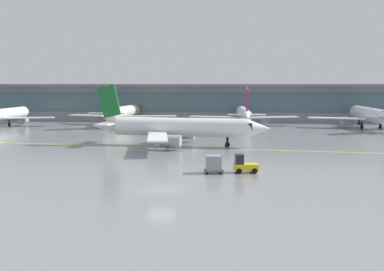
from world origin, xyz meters
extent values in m
plane|color=gray|center=(0.00, 0.00, 0.00)|extent=(400.00, 400.00, 0.00)
cube|color=yellow|center=(-1.60, 29.19, 0.00)|extent=(109.29, 13.18, 0.01)
cube|color=#8C939E|center=(0.00, 85.17, 4.50)|extent=(203.17, 8.00, 9.00)
cube|color=slate|center=(0.00, 81.09, 4.95)|extent=(195.05, 0.16, 5.04)
cube|color=slate|center=(0.00, 83.67, 9.30)|extent=(211.30, 11.00, 0.60)
cylinder|color=white|center=(-46.60, 64.18, 2.70)|extent=(3.13, 18.92, 2.62)
cone|color=white|center=(-46.30, 75.18, 2.70)|extent=(2.57, 3.21, 2.49)
cube|color=black|center=(-46.36, 73.08, 3.02)|extent=(2.11, 2.41, 0.92)
cube|color=white|center=(-39.94, 62.46, 1.98)|extent=(11.06, 5.09, 0.22)
cylinder|color=#999EA3|center=(-42.07, 63.67, 1.25)|extent=(1.69, 2.82, 1.62)
cylinder|color=black|center=(-46.42, 70.78, 0.69)|extent=(0.34, 0.34, 1.39)
cylinder|color=black|center=(-46.42, 70.78, 0.35)|extent=(0.44, 0.70, 0.69)
cylinder|color=black|center=(-44.87, 62.59, 0.69)|extent=(0.34, 0.34, 1.39)
cylinder|color=black|center=(-44.87, 62.59, 0.35)|extent=(0.44, 0.70, 0.69)
cylinder|color=silver|center=(-19.97, 70.01, 2.94)|extent=(4.32, 20.71, 2.85)
cone|color=silver|center=(-19.11, 81.97, 2.94)|extent=(2.95, 3.61, 2.71)
cube|color=black|center=(-19.27, 79.69, 3.30)|extent=(2.40, 2.72, 1.00)
cone|color=silver|center=(-20.86, 57.48, 2.94)|extent=(2.75, 4.73, 2.43)
cube|color=silver|center=(-27.37, 68.86, 2.15)|extent=(11.96, 6.57, 0.24)
cylinder|color=#999EA3|center=(-24.94, 69.94, 1.36)|extent=(1.97, 3.14, 1.76)
cube|color=silver|center=(-12.80, 67.81, 2.15)|extent=(12.06, 5.06, 0.24)
cylinder|color=#999EA3|center=(-15.05, 69.24, 1.36)|extent=(1.97, 3.14, 1.76)
cube|color=#19662D|center=(-20.80, 58.39, 6.80)|extent=(0.58, 3.86, 5.38)
cube|color=silver|center=(-22.87, 58.88, 3.37)|extent=(4.33, 2.31, 0.20)
cube|color=silver|center=(-18.68, 58.58, 3.37)|extent=(4.33, 2.31, 0.20)
cylinder|color=black|center=(-19.45, 77.19, 0.76)|extent=(0.37, 0.37, 1.51)
cylinder|color=black|center=(-19.45, 77.19, 0.38)|extent=(0.51, 0.79, 0.76)
cylinder|color=black|center=(-22.01, 68.47, 0.76)|extent=(0.37, 0.37, 1.51)
cylinder|color=black|center=(-22.01, 68.47, 0.38)|extent=(0.51, 0.79, 0.76)
cylinder|color=black|center=(-18.16, 68.20, 0.76)|extent=(0.37, 0.37, 1.51)
cylinder|color=black|center=(-18.16, 68.20, 0.38)|extent=(0.51, 0.79, 0.76)
cylinder|color=white|center=(8.76, 69.78, 2.81)|extent=(3.60, 19.79, 2.73)
cone|color=white|center=(8.26, 81.25, 2.81)|extent=(2.74, 3.39, 2.60)
cube|color=black|center=(8.35, 79.07, 3.16)|extent=(2.24, 2.55, 0.96)
cone|color=white|center=(9.30, 57.76, 2.81)|extent=(2.52, 4.47, 2.32)
cube|color=white|center=(1.85, 67.86, 2.06)|extent=(11.55, 5.13, 0.23)
cylinder|color=#999EA3|center=(4.04, 69.17, 1.30)|extent=(1.82, 2.97, 1.69)
cube|color=white|center=(15.83, 68.48, 2.06)|extent=(11.49, 6.03, 0.23)
cylinder|color=#999EA3|center=(13.52, 69.59, 1.30)|extent=(1.82, 2.97, 1.69)
cube|color=#B21E66|center=(9.26, 58.63, 6.51)|extent=(0.45, 3.70, 5.15)
cube|color=white|center=(7.23, 58.87, 3.22)|extent=(4.10, 2.11, 0.19)
cube|color=white|center=(11.25, 59.04, 3.22)|extent=(4.10, 2.11, 0.19)
cylinder|color=black|center=(8.46, 76.66, 0.72)|extent=(0.35, 0.35, 1.45)
cylinder|color=black|center=(8.46, 76.66, 0.36)|extent=(0.47, 0.74, 0.72)
cylinder|color=black|center=(6.99, 68.09, 0.72)|extent=(0.35, 0.35, 1.45)
cylinder|color=black|center=(6.99, 68.09, 0.36)|extent=(0.47, 0.74, 0.72)
cylinder|color=black|center=(10.68, 68.25, 0.72)|extent=(0.35, 0.35, 1.45)
cylinder|color=black|center=(10.68, 68.25, 0.36)|extent=(0.47, 0.74, 0.72)
cylinder|color=white|center=(36.39, 66.14, 3.00)|extent=(3.56, 21.09, 2.92)
cone|color=white|center=(36.01, 78.39, 3.00)|extent=(2.88, 3.58, 2.77)
cube|color=black|center=(36.08, 76.06, 3.37)|extent=(2.36, 2.69, 1.02)
cube|color=white|center=(28.98, 64.20, 2.20)|extent=(12.32, 5.62, 0.24)
cylinder|color=#999EA3|center=(31.34, 65.56, 1.39)|extent=(1.90, 3.14, 1.80)
cube|color=white|center=(34.60, 54.52, 3.44)|extent=(4.35, 2.19, 0.21)
cylinder|color=black|center=(36.16, 73.49, 0.77)|extent=(0.38, 0.38, 1.54)
cylinder|color=black|center=(36.16, 73.49, 0.39)|extent=(0.50, 0.79, 0.77)
cylinder|color=black|center=(34.47, 64.37, 0.77)|extent=(0.38, 0.38, 1.54)
cylinder|color=black|center=(34.47, 64.37, 0.39)|extent=(0.50, 0.79, 0.77)
cylinder|color=black|center=(38.41, 64.49, 0.77)|extent=(0.38, 0.38, 1.54)
cylinder|color=black|center=(38.41, 64.49, 0.39)|extent=(0.50, 0.79, 0.77)
cylinder|color=white|center=(-1.60, 31.19, 2.99)|extent=(21.13, 5.33, 2.91)
cone|color=white|center=(10.53, 29.77, 2.99)|extent=(3.79, 3.15, 2.76)
cube|color=black|center=(8.22, 30.04, 3.36)|extent=(2.86, 2.56, 1.02)
cone|color=white|center=(-14.31, 32.68, 2.99)|extent=(4.91, 3.00, 2.47)
cube|color=white|center=(-2.43, 38.78, 2.19)|extent=(7.15, 12.10, 0.24)
cylinder|color=#999EA3|center=(-1.44, 36.25, 1.39)|extent=(3.27, 2.14, 1.80)
cube|color=white|center=(-4.17, 24.00, 2.19)|extent=(4.65, 12.26, 0.24)
cylinder|color=#999EA3|center=(-2.61, 26.23, 1.39)|extent=(3.27, 2.14, 1.80)
cube|color=#19662D|center=(-13.38, 32.57, 6.93)|extent=(3.93, 0.76, 5.48)
cube|color=white|center=(-12.79, 34.66, 3.43)|extent=(2.54, 4.49, 0.21)
cube|color=white|center=(-13.29, 30.41, 3.43)|extent=(2.54, 4.49, 0.21)
cylinder|color=black|center=(5.68, 30.34, 0.77)|extent=(0.38, 0.38, 1.54)
cylinder|color=black|center=(5.68, 30.34, 0.38)|extent=(0.82, 0.56, 0.77)
cylinder|color=black|center=(-3.07, 33.34, 0.77)|extent=(0.38, 0.38, 1.54)
cylinder|color=black|center=(-3.07, 33.34, 0.38)|extent=(0.82, 0.56, 0.77)
cylinder|color=black|center=(-3.53, 29.44, 0.77)|extent=(0.38, 0.38, 1.54)
cylinder|color=black|center=(-3.53, 29.44, 0.38)|extent=(0.82, 0.56, 0.77)
cube|color=yellow|center=(8.06, 9.13, 0.65)|extent=(2.76, 1.73, 0.70)
cube|color=#1E2328|center=(7.32, 9.03, 1.55)|extent=(1.05, 1.35, 1.10)
cylinder|color=black|center=(8.81, 9.94, 0.30)|extent=(0.62, 0.30, 0.60)
cylinder|color=black|center=(9.00, 8.55, 0.30)|extent=(0.62, 0.30, 0.60)
cylinder|color=black|center=(7.13, 9.72, 0.30)|extent=(0.62, 0.30, 0.60)
cylinder|color=black|center=(7.31, 8.33, 0.30)|extent=(0.62, 0.30, 0.60)
cube|color=#595B60|center=(4.52, 8.67, 0.28)|extent=(2.29, 1.86, 0.12)
cube|color=gray|center=(4.52, 8.67, 1.14)|extent=(1.78, 1.70, 1.60)
cylinder|color=black|center=(5.18, 9.46, 0.11)|extent=(0.23, 0.13, 0.22)
cylinder|color=black|center=(5.36, 8.07, 0.11)|extent=(0.23, 0.13, 0.22)
cylinder|color=black|center=(3.69, 9.26, 0.11)|extent=(0.23, 0.13, 0.22)
cylinder|color=black|center=(3.87, 7.88, 0.11)|extent=(0.23, 0.13, 0.22)
camera|label=1|loc=(6.83, -43.60, 9.82)|focal=45.17mm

